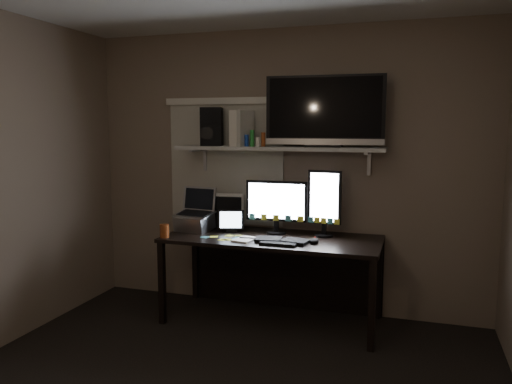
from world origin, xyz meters
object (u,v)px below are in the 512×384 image
at_px(mouse, 314,240).
at_px(speaker, 212,127).
at_px(monitor_portrait, 325,203).
at_px(tv, 325,111).
at_px(monitor_landscape, 276,207).
at_px(cup, 164,231).
at_px(desk, 276,254).
at_px(game_console, 242,128).
at_px(laptop, 194,210).
at_px(keyboard, 282,240).
at_px(tablet, 231,221).

xyz_separation_m(mouse, speaker, (-1.00, 0.30, 0.90)).
xyz_separation_m(monitor_portrait, tv, (-0.02, 0.04, 0.76)).
bearing_deg(tv, monitor_landscape, -173.25).
bearing_deg(speaker, cup, -131.66).
bearing_deg(monitor_landscape, desk, -87.38).
distance_m(monitor_landscape, game_console, 0.74).
height_order(desk, monitor_landscape, monitor_landscape).
height_order(monitor_portrait, game_console, game_console).
relative_size(tv, game_console, 3.19).
bearing_deg(tv, laptop, -173.93).
relative_size(tv, speaker, 2.92).
xyz_separation_m(desk, tv, (0.39, 0.09, 1.22)).
distance_m(keyboard, game_console, 1.05).
relative_size(tablet, cup, 2.02).
distance_m(monitor_landscape, monitor_portrait, 0.41).
relative_size(desk, cup, 16.05).
distance_m(tablet, tv, 1.23).
xyz_separation_m(monitor_landscape, mouse, (0.38, -0.25, -0.21)).
relative_size(game_console, speaker, 0.91).
height_order(keyboard, tablet, tablet).
height_order(keyboard, game_console, game_console).
bearing_deg(tablet, tv, -8.78).
height_order(keyboard, tv, tv).
height_order(laptop, speaker, speaker).
relative_size(mouse, tablet, 0.49).
distance_m(desk, monitor_portrait, 0.62).
xyz_separation_m(tablet, speaker, (-0.22, 0.12, 0.82)).
height_order(monitor_landscape, keyboard, monitor_landscape).
relative_size(desk, tv, 1.83).
distance_m(cup, speaker, 1.02).
height_order(keyboard, cup, cup).
bearing_deg(cup, game_console, 41.07).
distance_m(monitor_landscape, speaker, 0.92).
relative_size(monitor_landscape, monitor_portrait, 0.94).
xyz_separation_m(keyboard, speaker, (-0.74, 0.35, 0.90)).
relative_size(keyboard, laptop, 1.18).
bearing_deg(desk, laptop, -173.85).
distance_m(monitor_landscape, keyboard, 0.39).
bearing_deg(monitor_portrait, desk, -167.02).
height_order(desk, monitor_portrait, monitor_portrait).
bearing_deg(desk, cup, -154.37).
xyz_separation_m(keyboard, tv, (0.27, 0.36, 1.03)).
relative_size(laptop, game_console, 1.21).
bearing_deg(desk, monitor_landscape, 94.04).
bearing_deg(mouse, desk, 136.30).
distance_m(monitor_portrait, speaker, 1.21).
bearing_deg(laptop, keyboard, -5.82).
xyz_separation_m(tablet, cup, (-0.46, -0.37, -0.04)).
xyz_separation_m(desk, game_console, (-0.32, 0.05, 1.08)).
distance_m(cup, tv, 1.66).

